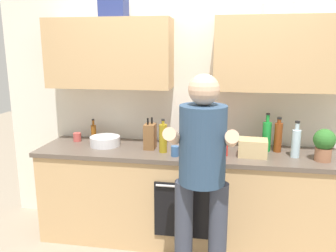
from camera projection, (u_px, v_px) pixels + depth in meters
The scene contains 18 objects.
ground_plane at pixel (188, 238), 3.36m from camera, with size 12.00×12.00×0.00m, color gray.
back_wall_unit at pixel (193, 83), 3.29m from camera, with size 4.00×0.38×2.50m.
counter at pixel (189, 196), 3.26m from camera, with size 2.84×0.67×0.90m.
person_standing at pixel (202, 167), 2.48m from camera, with size 0.49×0.45×1.66m.
bottle_soda at pixel (267, 136), 3.13m from camera, with size 0.08×0.08×0.35m.
bottle_syrup at pixel (94, 132), 3.50m from camera, with size 0.05×0.05×0.22m.
bottle_water at pixel (296, 142), 2.95m from camera, with size 0.08×0.08×0.32m.
bottle_vinegar at pixel (278, 137), 3.10m from camera, with size 0.07×0.07×0.32m.
bottle_hotsauce at pixel (187, 134), 3.31m from camera, with size 0.07×0.07×0.26m.
bottle_oil at pixel (163, 138), 3.09m from camera, with size 0.07×0.07×0.31m.
bottle_soy at pixel (198, 132), 3.31m from camera, with size 0.05×0.05×0.31m.
cup_tea at pixel (175, 151), 2.99m from camera, with size 0.07×0.07×0.09m, color #33598C.
cup_ceramic at pixel (77, 137), 3.48m from camera, with size 0.08×0.08×0.09m, color #BF4C47.
mixing_bowl at pixel (105, 141), 3.32m from camera, with size 0.29×0.29×0.09m, color silver.
knife_block at pixel (150, 136), 3.20m from camera, with size 0.10×0.14×0.30m.
potted_herb at pixel (324, 143), 2.84m from camera, with size 0.18×0.18×0.27m.
grocery_bag_bread at pixel (253, 148), 2.99m from camera, with size 0.24×0.19×0.15m, color tan.
grocery_bag_crisps at pixel (214, 146), 3.07m from camera, with size 0.23×0.17×0.14m, color red.
Camera 1 is at (0.31, -3.02, 1.83)m, focal length 36.56 mm.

